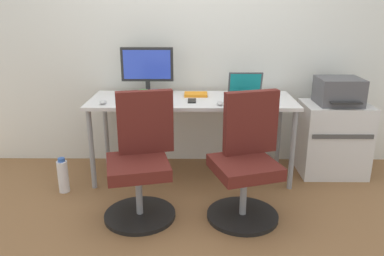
{
  "coord_description": "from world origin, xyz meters",
  "views": [
    {
      "loc": [
        0.03,
        -3.3,
        1.54
      ],
      "look_at": [
        0.0,
        -0.05,
        0.48
      ],
      "focal_mm": 35.57,
      "sensor_mm": 36.0,
      "label": 1
    }
  ],
  "objects_px": {
    "printer": "(339,91)",
    "open_laptop": "(246,91)",
    "office_chair_left": "(141,162)",
    "coffee_mug": "(144,95)",
    "desktop_monitor": "(147,67)",
    "office_chair_right": "(246,163)",
    "side_cabinet": "(333,139)",
    "water_bottle_on_floor": "(63,176)"
  },
  "relations": [
    {
      "from": "printer",
      "to": "water_bottle_on_floor",
      "type": "height_order",
      "value": "printer"
    },
    {
      "from": "office_chair_right",
      "to": "printer",
      "type": "relative_size",
      "value": 2.35
    },
    {
      "from": "office_chair_left",
      "to": "desktop_monitor",
      "type": "distance_m",
      "value": 1.05
    },
    {
      "from": "office_chair_right",
      "to": "side_cabinet",
      "type": "distance_m",
      "value": 1.2
    },
    {
      "from": "office_chair_right",
      "to": "coffee_mug",
      "type": "bearing_deg",
      "value": 142.85
    },
    {
      "from": "office_chair_left",
      "to": "office_chair_right",
      "type": "xyz_separation_m",
      "value": [
        0.78,
        -0.0,
        0.0
      ]
    },
    {
      "from": "water_bottle_on_floor",
      "to": "coffee_mug",
      "type": "distance_m",
      "value": 0.98
    },
    {
      "from": "open_laptop",
      "to": "office_chair_right",
      "type": "bearing_deg",
      "value": -95.93
    },
    {
      "from": "office_chair_left",
      "to": "coffee_mug",
      "type": "bearing_deg",
      "value": 94.05
    },
    {
      "from": "printer",
      "to": "desktop_monitor",
      "type": "relative_size",
      "value": 0.83
    },
    {
      "from": "side_cabinet",
      "to": "water_bottle_on_floor",
      "type": "distance_m",
      "value": 2.47
    },
    {
      "from": "printer",
      "to": "open_laptop",
      "type": "bearing_deg",
      "value": -179.35
    },
    {
      "from": "printer",
      "to": "water_bottle_on_floor",
      "type": "distance_m",
      "value": 2.54
    },
    {
      "from": "desktop_monitor",
      "to": "open_laptop",
      "type": "bearing_deg",
      "value": -8.0
    },
    {
      "from": "office_chair_left",
      "to": "open_laptop",
      "type": "distance_m",
      "value": 1.21
    },
    {
      "from": "printer",
      "to": "open_laptop",
      "type": "xyz_separation_m",
      "value": [
        -0.84,
        -0.01,
        -0.0
      ]
    },
    {
      "from": "water_bottle_on_floor",
      "to": "desktop_monitor",
      "type": "distance_m",
      "value": 1.21
    },
    {
      "from": "side_cabinet",
      "to": "printer",
      "type": "distance_m",
      "value": 0.46
    },
    {
      "from": "office_chair_left",
      "to": "coffee_mug",
      "type": "relative_size",
      "value": 10.22
    },
    {
      "from": "side_cabinet",
      "to": "coffee_mug",
      "type": "distance_m",
      "value": 1.81
    },
    {
      "from": "printer",
      "to": "water_bottle_on_floor",
      "type": "xyz_separation_m",
      "value": [
        -2.42,
        -0.42,
        -0.65
      ]
    },
    {
      "from": "side_cabinet",
      "to": "water_bottle_on_floor",
      "type": "relative_size",
      "value": 2.19
    },
    {
      "from": "office_chair_left",
      "to": "water_bottle_on_floor",
      "type": "height_order",
      "value": "office_chair_left"
    },
    {
      "from": "water_bottle_on_floor",
      "to": "open_laptop",
      "type": "xyz_separation_m",
      "value": [
        1.59,
        0.41,
        0.65
      ]
    },
    {
      "from": "office_chair_left",
      "to": "office_chair_right",
      "type": "bearing_deg",
      "value": -0.09
    },
    {
      "from": "side_cabinet",
      "to": "coffee_mug",
      "type": "bearing_deg",
      "value": -175.46
    },
    {
      "from": "printer",
      "to": "open_laptop",
      "type": "distance_m",
      "value": 0.84
    },
    {
      "from": "side_cabinet",
      "to": "open_laptop",
      "type": "bearing_deg",
      "value": -179.28
    },
    {
      "from": "office_chair_right",
      "to": "water_bottle_on_floor",
      "type": "xyz_separation_m",
      "value": [
        -1.51,
        0.35,
        -0.28
      ]
    },
    {
      "from": "printer",
      "to": "desktop_monitor",
      "type": "distance_m",
      "value": 1.75
    },
    {
      "from": "coffee_mug",
      "to": "open_laptop",
      "type": "bearing_deg",
      "value": 8.02
    },
    {
      "from": "side_cabinet",
      "to": "coffee_mug",
      "type": "height_order",
      "value": "coffee_mug"
    },
    {
      "from": "water_bottle_on_floor",
      "to": "coffee_mug",
      "type": "bearing_deg",
      "value": 22.51
    },
    {
      "from": "water_bottle_on_floor",
      "to": "printer",
      "type": "bearing_deg",
      "value": 9.82
    },
    {
      "from": "side_cabinet",
      "to": "desktop_monitor",
      "type": "bearing_deg",
      "value": 176.17
    },
    {
      "from": "open_laptop",
      "to": "coffee_mug",
      "type": "height_order",
      "value": "open_laptop"
    },
    {
      "from": "printer",
      "to": "office_chair_right",
      "type": "bearing_deg",
      "value": -140.07
    },
    {
      "from": "desktop_monitor",
      "to": "coffee_mug",
      "type": "xyz_separation_m",
      "value": [
        -0.01,
        -0.25,
        -0.2
      ]
    },
    {
      "from": "office_chair_right",
      "to": "printer",
      "type": "bearing_deg",
      "value": 39.93
    },
    {
      "from": "office_chair_right",
      "to": "open_laptop",
      "type": "relative_size",
      "value": 3.03
    },
    {
      "from": "office_chair_right",
      "to": "coffee_mug",
      "type": "relative_size",
      "value": 10.22
    },
    {
      "from": "office_chair_left",
      "to": "office_chair_right",
      "type": "distance_m",
      "value": 0.78
    }
  ]
}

